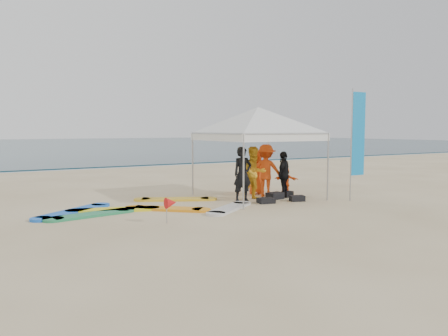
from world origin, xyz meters
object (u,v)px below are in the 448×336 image
object	(u,v)px
person_yellow	(254,173)
surfboard_spread	(141,208)
person_seated	(286,180)
person_orange_b	(256,173)
canopy_tent	(258,107)
feather_flag	(358,135)
person_black_a	(243,174)
person_orange_a	(266,171)
marker_pennant	(171,203)
person_black_b	(284,174)

from	to	relation	value
person_yellow	surfboard_spread	world-z (taller)	person_yellow
person_yellow	person_seated	size ratio (longest dim) A/B	1.82
person_yellow	surfboard_spread	bearing A→B (deg)	-179.91
person_orange_b	canopy_tent	xyz separation A→B (m)	(-0.45, -0.72, 2.28)
person_orange_b	feather_flag	world-z (taller)	feather_flag
person_orange_b	feather_flag	xyz separation A→B (m)	(2.01, -2.83, 1.36)
person_yellow	person_black_a	bearing A→B (deg)	-167.58
person_black_a	person_orange_a	world-z (taller)	person_orange_a
canopy_tent	marker_pennant	distance (m)	5.37
person_black_a	marker_pennant	size ratio (longest dim) A/B	2.77
person_orange_b	person_black_a	bearing A→B (deg)	52.99
person_seated	canopy_tent	world-z (taller)	canopy_tent
person_black_b	feather_flag	xyz separation A→B (m)	(1.66, -1.70, 1.34)
feather_flag	person_black_b	bearing A→B (deg)	134.41
marker_pennant	person_seated	bearing A→B (deg)	24.13
feather_flag	surfboard_spread	bearing A→B (deg)	163.44
canopy_tent	surfboard_spread	bearing A→B (deg)	-178.10
person_black_a	marker_pennant	xyz separation A→B (m)	(-3.29, -1.80, -0.39)
person_orange_a	person_orange_b	world-z (taller)	person_orange_a
person_black_b	canopy_tent	bearing A→B (deg)	-61.23
person_black_a	person_yellow	size ratio (longest dim) A/B	1.00
marker_pennant	person_black_b	bearing A→B (deg)	19.94
person_yellow	marker_pennant	distance (m)	4.27
person_yellow	canopy_tent	bearing A→B (deg)	45.26
person_yellow	feather_flag	bearing A→B (deg)	-29.74
person_orange_a	person_seated	xyz separation A→B (m)	(1.08, 0.26, -0.42)
person_black_a	surfboard_spread	distance (m)	3.44
person_black_b	person_seated	bearing A→B (deg)	-166.27
feather_flag	surfboard_spread	distance (m)	7.25
person_black_a	canopy_tent	bearing A→B (deg)	29.69
person_black_a	canopy_tent	xyz separation A→B (m)	(0.88, 0.41, 2.17)
person_orange_b	canopy_tent	size ratio (longest dim) A/B	0.33
canopy_tent	feather_flag	bearing A→B (deg)	-40.78
person_orange_a	feather_flag	xyz separation A→B (m)	(2.08, -2.16, 1.23)
person_black_a	feather_flag	world-z (taller)	feather_flag
marker_pennant	surfboard_spread	xyz separation A→B (m)	(-0.03, 2.08, -0.46)
person_orange_a	person_black_a	bearing A→B (deg)	60.04
person_orange_b	marker_pennant	xyz separation A→B (m)	(-4.61, -2.93, -0.28)
canopy_tent	person_black_a	bearing A→B (deg)	-154.83
person_yellow	person_seated	xyz separation A→B (m)	(1.82, 0.63, -0.40)
person_black_a	person_orange_a	distance (m)	1.33
person_orange_b	surfboard_spread	distance (m)	4.78
person_seated	feather_flag	distance (m)	3.09
person_seated	marker_pennant	world-z (taller)	person_seated
person_yellow	feather_flag	xyz separation A→B (m)	(2.81, -1.79, 1.25)
person_black_a	person_yellow	world-z (taller)	person_black_a
person_black_b	person_orange_b	distance (m)	1.19
person_yellow	marker_pennant	xyz separation A→B (m)	(-3.81, -1.89, -0.39)
person_black_b	canopy_tent	world-z (taller)	canopy_tent
canopy_tent	surfboard_spread	distance (m)	5.17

